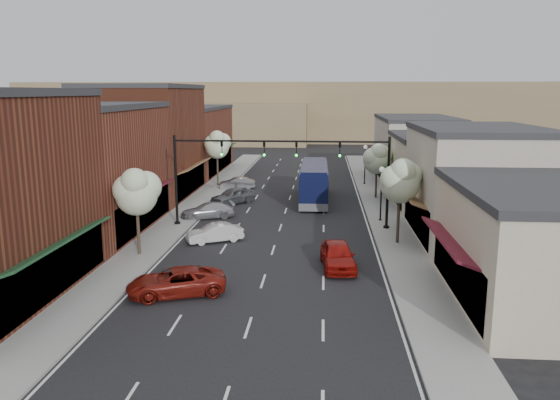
% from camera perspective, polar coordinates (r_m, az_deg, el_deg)
% --- Properties ---
extents(ground, '(160.00, 160.00, 0.00)m').
position_cam_1_polar(ground, '(34.03, -1.04, -6.21)').
color(ground, black).
rests_on(ground, ground).
extents(sidewalk_left, '(2.80, 73.00, 0.15)m').
position_cam_1_polar(sidewalk_left, '(53.09, -8.14, 0.15)').
color(sidewalk_left, gray).
rests_on(sidewalk_left, ground).
extents(sidewalk_right, '(2.80, 73.00, 0.15)m').
position_cam_1_polar(sidewalk_right, '(52.07, 10.21, -0.13)').
color(sidewalk_right, gray).
rests_on(sidewalk_right, ground).
extents(curb_left, '(0.25, 73.00, 0.17)m').
position_cam_1_polar(curb_left, '(52.80, -6.66, 0.13)').
color(curb_left, gray).
rests_on(curb_left, ground).
extents(curb_right, '(0.25, 73.00, 0.17)m').
position_cam_1_polar(curb_right, '(51.95, 8.67, -0.11)').
color(curb_right, gray).
rests_on(curb_right, ground).
extents(bldg_left_midnear, '(10.14, 14.10, 9.40)m').
position_cam_1_polar(bldg_left_midnear, '(42.44, -19.75, 3.08)').
color(bldg_left_midnear, brown).
rests_on(bldg_left_midnear, ground).
extents(bldg_left_midfar, '(10.14, 14.10, 10.90)m').
position_cam_1_polar(bldg_left_midfar, '(55.34, -13.90, 5.96)').
color(bldg_left_midfar, brown).
rests_on(bldg_left_midfar, ground).
extents(bldg_left_far, '(10.14, 18.10, 8.40)m').
position_cam_1_polar(bldg_left_far, '(70.74, -9.77, 6.21)').
color(bldg_left_far, brown).
rests_on(bldg_left_far, ground).
extents(bldg_right_near, '(9.14, 12.10, 5.90)m').
position_cam_1_polar(bldg_right_near, '(29.25, 25.50, -4.32)').
color(bldg_right_near, beige).
rests_on(bldg_right_near, ground).
extents(bldg_right_midnear, '(9.14, 12.10, 7.90)m').
position_cam_1_polar(bldg_right_midnear, '(40.22, 19.68, 1.58)').
color(bldg_right_midnear, '#BCB1A1').
rests_on(bldg_right_midnear, ground).
extents(bldg_right_midfar, '(9.14, 12.10, 6.40)m').
position_cam_1_polar(bldg_right_midfar, '(51.87, 16.23, 3.02)').
color(bldg_right_midfar, beige).
rests_on(bldg_right_midfar, ground).
extents(bldg_right_far, '(9.14, 16.10, 7.40)m').
position_cam_1_polar(bldg_right_far, '(65.49, 13.84, 5.21)').
color(bldg_right_far, '#BCB1A1').
rests_on(bldg_right_far, ground).
extents(hill_far, '(120.00, 30.00, 12.00)m').
position_cam_1_polar(hill_far, '(122.41, 3.10, 9.31)').
color(hill_far, '#7A6647').
rests_on(hill_far, ground).
extents(hill_near, '(50.00, 20.00, 8.00)m').
position_cam_1_polar(hill_near, '(114.01, -9.86, 8.00)').
color(hill_near, '#7A6647').
rests_on(hill_near, ground).
extents(signal_mast_right, '(8.22, 0.46, 7.00)m').
position_cam_1_polar(signal_mast_right, '(40.76, 7.95, 3.27)').
color(signal_mast_right, black).
rests_on(signal_mast_right, ground).
extents(signal_mast_left, '(8.22, 0.46, 7.00)m').
position_cam_1_polar(signal_mast_left, '(41.63, -7.72, 3.45)').
color(signal_mast_left, black).
rests_on(signal_mast_left, ground).
extents(tree_right_near, '(2.85, 2.65, 5.95)m').
position_cam_1_polar(tree_right_near, '(37.06, 12.51, 2.05)').
color(tree_right_near, '#47382B').
rests_on(tree_right_near, ground).
extents(tree_right_far, '(2.85, 2.65, 5.43)m').
position_cam_1_polar(tree_right_far, '(52.87, 10.15, 4.34)').
color(tree_right_far, '#47382B').
rests_on(tree_right_far, ground).
extents(tree_left_near, '(2.85, 2.65, 5.69)m').
position_cam_1_polar(tree_left_near, '(34.74, -14.75, 0.95)').
color(tree_left_near, '#47382B').
rests_on(tree_left_near, ground).
extents(tree_left_far, '(2.85, 2.65, 6.13)m').
position_cam_1_polar(tree_left_far, '(59.62, -6.56, 5.81)').
color(tree_left_far, '#47382B').
rests_on(tree_left_far, ground).
extents(lamp_post_near, '(0.44, 0.44, 4.44)m').
position_cam_1_polar(lamp_post_near, '(43.65, 10.56, 1.57)').
color(lamp_post_near, black).
rests_on(lamp_post_near, ground).
extents(lamp_post_far, '(0.44, 0.44, 4.44)m').
position_cam_1_polar(lamp_post_far, '(60.91, 8.89, 4.35)').
color(lamp_post_far, black).
rests_on(lamp_post_far, ground).
extents(coach_bus, '(2.63, 11.47, 3.50)m').
position_cam_1_polar(coach_bus, '(51.76, 3.58, 1.93)').
color(coach_bus, '#0D1235').
rests_on(coach_bus, ground).
extents(red_hatchback, '(2.27, 4.79, 1.58)m').
position_cam_1_polar(red_hatchback, '(32.33, 6.05, -5.75)').
color(red_hatchback, maroon).
rests_on(red_hatchback, ground).
extents(parked_car_a, '(5.46, 3.85, 1.38)m').
position_cam_1_polar(parked_car_a, '(28.61, -10.80, -8.40)').
color(parked_car_a, maroon).
rests_on(parked_car_a, ground).
extents(parked_car_b, '(4.05, 2.93, 1.27)m').
position_cam_1_polar(parked_car_b, '(37.96, -6.83, -3.43)').
color(parked_car_b, silver).
rests_on(parked_car_b, ground).
extents(parked_car_c, '(4.71, 3.21, 1.27)m').
position_cam_1_polar(parked_car_c, '(45.05, -7.58, -1.11)').
color(parked_car_c, '#A7A7AC').
rests_on(parked_car_c, ground).
extents(parked_car_d, '(4.25, 4.54, 1.51)m').
position_cam_1_polar(parked_car_d, '(50.54, -4.94, 0.45)').
color(parked_car_d, '#4F5256').
rests_on(parked_car_d, ground).
extents(parked_car_e, '(3.97, 2.23, 1.24)m').
position_cam_1_polar(parked_car_e, '(58.28, -4.51, 1.77)').
color(parked_car_e, gray).
rests_on(parked_car_e, ground).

